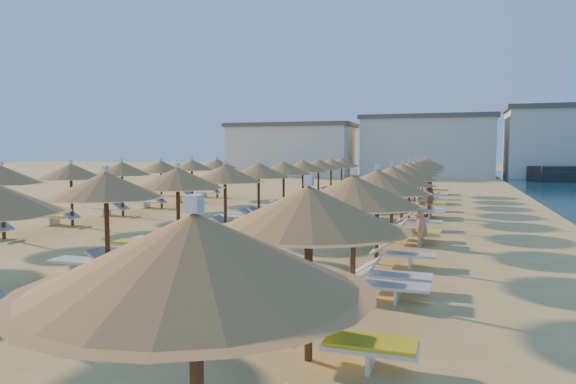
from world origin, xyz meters
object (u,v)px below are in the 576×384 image
(parasol_row_east, at_px, (402,173))
(beachgoer_c, at_px, (429,198))
(parasol_row_west, at_px, (259,171))
(beachgoer_a, at_px, (421,220))

(parasol_row_east, relative_size, beachgoer_c, 21.26)
(parasol_row_west, bearing_deg, parasol_row_east, 0.00)
(parasol_row_east, xyz_separation_m, beachgoer_a, (0.96, -3.69, -1.33))
(beachgoer_c, height_order, beachgoer_a, beachgoer_c)
(parasol_row_east, xyz_separation_m, beachgoer_c, (0.83, 4.07, -1.31))
(beachgoer_a, bearing_deg, parasol_row_west, -117.65)
(parasol_row_west, distance_m, beachgoer_c, 8.05)
(parasol_row_west, height_order, beachgoer_c, parasol_row_west)
(beachgoer_c, relative_size, beachgoer_a, 1.02)
(parasol_row_east, bearing_deg, parasol_row_west, 180.00)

